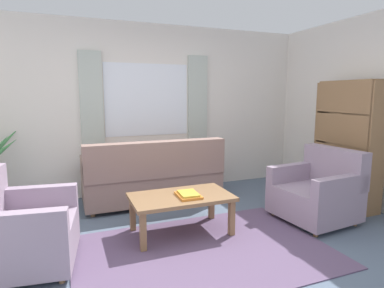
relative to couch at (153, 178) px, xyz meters
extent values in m
plane|color=slate|center=(0.08, -1.60, -0.37)|extent=(6.24, 6.24, 0.00)
cube|color=silver|center=(0.08, 0.66, 0.93)|extent=(5.32, 0.12, 2.60)
cube|color=white|center=(0.08, 0.59, 1.08)|extent=(1.30, 0.01, 1.10)
cube|color=#B2BCB2|center=(-0.75, 0.56, 1.08)|extent=(0.32, 0.06, 1.40)
cube|color=#B2BCB2|center=(0.91, 0.56, 1.08)|extent=(0.32, 0.06, 1.40)
cube|color=#604C6B|center=(0.08, -1.60, -0.36)|extent=(2.46, 1.66, 0.01)
cube|color=gray|center=(0.00, 0.07, -0.12)|extent=(1.90, 0.80, 0.38)
cube|color=gray|center=(0.00, -0.25, 0.31)|extent=(1.90, 0.20, 0.48)
cube|color=gray|center=(0.87, 0.07, 0.19)|extent=(0.16, 0.80, 0.24)
cube|color=gray|center=(-0.87, 0.07, 0.19)|extent=(0.16, 0.80, 0.24)
cylinder|color=olive|center=(0.85, 0.37, -0.34)|extent=(0.06, 0.06, 0.06)
cylinder|color=olive|center=(-0.85, 0.37, -0.34)|extent=(0.06, 0.06, 0.06)
cylinder|color=olive|center=(0.85, -0.23, -0.34)|extent=(0.06, 0.06, 0.06)
cylinder|color=olive|center=(-0.85, -0.23, -0.34)|extent=(0.06, 0.06, 0.06)
cube|color=#998499|center=(-1.48, -1.27, -0.13)|extent=(0.90, 0.93, 0.36)
cube|color=#998499|center=(-1.53, -1.63, 0.16)|extent=(0.81, 0.22, 0.22)
cube|color=#998499|center=(-1.44, -0.91, 0.16)|extent=(0.81, 0.22, 0.22)
cylinder|color=olive|center=(-1.21, -1.65, -0.34)|extent=(0.05, 0.05, 0.06)
cylinder|color=olive|center=(-1.12, -0.98, -0.34)|extent=(0.05, 0.05, 0.06)
cylinder|color=olive|center=(-1.76, -0.89, -0.34)|extent=(0.05, 0.05, 0.06)
cube|color=#998499|center=(1.65, -1.37, -0.13)|extent=(0.87, 0.91, 0.36)
cube|color=#998499|center=(1.98, -1.33, 0.28)|extent=(0.26, 0.85, 0.46)
cube|color=#998499|center=(1.62, -1.01, 0.16)|extent=(0.81, 0.19, 0.22)
cube|color=#998499|center=(1.69, -1.72, 0.16)|extent=(0.81, 0.19, 0.22)
cylinder|color=olive|center=(1.30, -1.06, -0.34)|extent=(0.05, 0.05, 0.06)
cylinder|color=olive|center=(1.37, -1.73, -0.34)|extent=(0.05, 0.05, 0.06)
cylinder|color=olive|center=(1.94, -1.00, -0.34)|extent=(0.05, 0.05, 0.06)
cylinder|color=olive|center=(2.00, -1.67, -0.34)|extent=(0.05, 0.05, 0.06)
cube|color=olive|center=(0.03, -1.12, 0.05)|extent=(1.10, 0.64, 0.04)
cube|color=olive|center=(-0.46, -1.38, -0.17)|extent=(0.06, 0.06, 0.40)
cube|color=olive|center=(0.52, -1.38, -0.17)|extent=(0.06, 0.06, 0.40)
cube|color=olive|center=(-0.46, -0.86, -0.17)|extent=(0.06, 0.06, 0.40)
cube|color=olive|center=(0.52, -0.86, -0.17)|extent=(0.06, 0.06, 0.40)
cube|color=orange|center=(0.08, -1.19, 0.08)|extent=(0.24, 0.31, 0.03)
cube|color=gold|center=(0.09, -1.19, 0.11)|extent=(0.21, 0.28, 0.02)
cone|color=#47894C|center=(-1.88, 0.17, 0.47)|extent=(0.44, 0.11, 0.37)
cone|color=#47894C|center=(-1.88, 0.41, 0.54)|extent=(0.45, 0.55, 0.46)
cube|color=olive|center=(2.46, -1.51, 0.48)|extent=(0.30, 0.04, 1.70)
cube|color=olive|center=(2.46, -0.61, 0.48)|extent=(0.30, 0.04, 1.70)
cube|color=olive|center=(2.32, -1.06, 0.48)|extent=(0.02, 0.90, 1.70)
cube|color=olive|center=(2.46, -1.06, -0.36)|extent=(0.30, 0.86, 0.02)
cube|color=olive|center=(2.46, -1.06, 0.07)|extent=(0.30, 0.86, 0.02)
cube|color=olive|center=(2.46, -1.06, 0.49)|extent=(0.30, 0.86, 0.02)
cube|color=olive|center=(2.46, -1.06, 0.92)|extent=(0.30, 0.86, 0.02)
cube|color=olive|center=(2.46, -1.06, 1.34)|extent=(0.30, 0.86, 0.02)
cube|color=#2D2D33|center=(2.46, -1.42, 0.20)|extent=(0.28, 0.07, 0.24)
cube|color=#335199|center=(2.46, -1.34, 0.19)|extent=(0.28, 0.07, 0.22)
cube|color=#5B8E93|center=(2.46, -1.26, 0.21)|extent=(0.27, 0.08, 0.28)
cube|color=#B23833|center=(2.46, -1.18, 0.19)|extent=(0.27, 0.07, 0.22)
cube|color=#B23833|center=(2.46, -1.09, 0.22)|extent=(0.27, 0.09, 0.30)
cube|color=gold|center=(2.46, -0.99, 0.18)|extent=(0.26, 0.10, 0.20)
cube|color=beige|center=(2.46, -0.90, 0.18)|extent=(0.26, 0.05, 0.21)
cube|color=#B23833|center=(2.46, -0.84, 0.20)|extent=(0.25, 0.06, 0.25)
camera|label=1|loc=(-1.11, -4.31, 1.17)|focal=29.97mm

